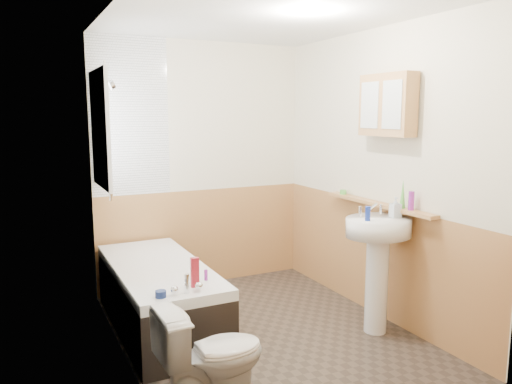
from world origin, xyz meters
TOP-DOWN VIEW (x-y plane):
  - floor at (0.00, 0.00)m, footprint 2.80×2.80m
  - ceiling at (0.00, 0.00)m, footprint 2.80×2.80m
  - wall_back at (0.00, 1.41)m, footprint 2.20×0.02m
  - wall_front at (0.00, -1.41)m, footprint 2.20×0.02m
  - wall_left at (-1.11, 0.00)m, footprint 0.02×2.80m
  - wall_right at (1.11, 0.00)m, footprint 0.02×2.80m
  - wainscot_right at (1.09, 0.00)m, footprint 0.01×2.80m
  - wainscot_front at (0.00, -1.39)m, footprint 2.20×0.01m
  - wainscot_back at (0.00, 1.39)m, footprint 2.20×0.01m
  - tile_cladding_left at (-1.09, 0.00)m, footprint 0.01×2.80m
  - tile_return_back at (-0.73, 1.39)m, footprint 0.75×0.01m
  - window at (-1.06, 0.95)m, footprint 0.03×0.79m
  - bathtub at (-0.73, 0.50)m, footprint 0.70×1.68m
  - shower_riser at (-1.04, 0.72)m, footprint 0.10×0.07m
  - toilet at (-0.76, -0.78)m, footprint 0.67×0.39m
  - sink at (0.84, -0.37)m, footprint 0.56×0.45m
  - pine_shelf at (1.04, -0.10)m, footprint 0.10×1.31m
  - medicine_cabinet at (1.01, -0.21)m, footprint 0.14×0.56m
  - foam_can at (1.04, -0.50)m, footprint 0.06×0.06m
  - green_bottle at (1.04, -0.41)m, footprint 0.06×0.06m
  - black_jar at (1.04, 0.39)m, footprint 0.07×0.07m
  - soap_bottle at (0.97, -0.40)m, footprint 0.10×0.17m
  - clear_bottle at (0.68, -0.42)m, footprint 0.05×0.05m
  - blue_gel at (-0.64, -0.15)m, footprint 0.06×0.05m
  - cream_jar at (-0.92, -0.24)m, footprint 0.10×0.10m
  - orange_bottle at (-0.51, -0.04)m, footprint 0.03×0.03m

SIDE VIEW (x-z plane):
  - floor at x=0.00m, z-range 0.00..0.00m
  - bathtub at x=-0.73m, z-range -0.06..0.63m
  - toilet at x=-0.76m, z-range 0.00..0.65m
  - wainscot_right at x=1.09m, z-range 0.00..1.00m
  - wainscot_front at x=0.00m, z-range 0.00..1.00m
  - wainscot_back at x=0.00m, z-range 0.00..1.00m
  - cream_jar at x=-0.92m, z-range 0.54..0.59m
  - orange_bottle at x=-0.51m, z-range 0.54..0.62m
  - blue_gel at x=-0.64m, z-range 0.54..0.76m
  - sink at x=0.84m, z-range 0.14..1.22m
  - soap_bottle at x=0.97m, z-range 0.96..1.03m
  - pine_shelf at x=1.04m, z-range 0.99..1.02m
  - clear_bottle at x=0.68m, z-range 0.96..1.07m
  - black_jar at x=1.04m, z-range 1.02..1.06m
  - foam_can at x=1.04m, z-range 1.02..1.17m
  - green_bottle at x=1.04m, z-range 1.02..1.26m
  - wall_back at x=0.00m, z-range 0.00..2.50m
  - wall_front at x=0.00m, z-range 0.00..2.50m
  - wall_left at x=-1.11m, z-range 0.00..2.50m
  - wall_right at x=1.11m, z-range 0.00..2.50m
  - tile_cladding_left at x=-1.09m, z-range 0.00..2.50m
  - window at x=-1.06m, z-range 1.15..2.15m
  - shower_riser at x=-1.04m, z-range 1.17..2.29m
  - tile_return_back at x=-0.73m, z-range 1.00..2.50m
  - medicine_cabinet at x=1.01m, z-range 1.59..2.10m
  - ceiling at x=0.00m, z-range 2.50..2.50m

